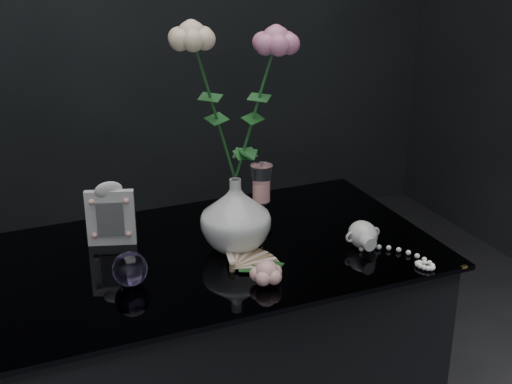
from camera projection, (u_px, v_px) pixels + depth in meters
name	position (u px, v px, depth m)	size (l,w,h in m)	color
vase	(236.00, 214.00, 1.60)	(0.16, 0.16, 0.17)	silver
wine_glass	(261.00, 199.00, 1.68)	(0.05, 0.05, 0.17)	white
picture_frame	(110.00, 213.00, 1.62)	(0.11, 0.09, 0.15)	silver
paperweight	(130.00, 269.00, 1.46)	(0.07, 0.07, 0.07)	#9679C4
paper_fan	(232.00, 266.00, 1.52)	(0.21, 0.17, 0.02)	beige
loose_rose	(267.00, 272.00, 1.47)	(0.12, 0.15, 0.05)	#FBADA2
pearl_jar	(363.00, 233.00, 1.63)	(0.22, 0.23, 0.07)	silver
roses	(234.00, 93.00, 1.49)	(0.27, 0.12, 0.40)	#FFCFA6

